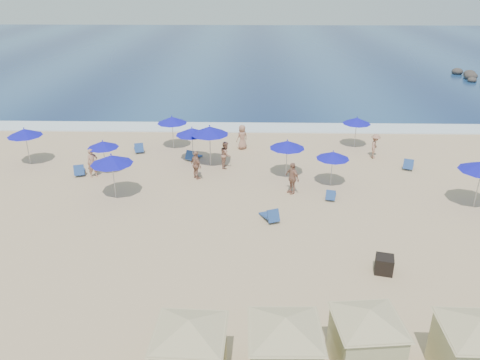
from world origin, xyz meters
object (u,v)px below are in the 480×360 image
cabana_1 (285,342)px  umbrella_6 (287,144)px  cabana_0 (190,344)px  umbrella_5 (210,130)px  beachgoer_1 (226,155)px  cabana_2 (367,332)px  umbrella_7 (333,155)px  trash_bin (384,265)px  umbrella_0 (24,132)px  umbrella_3 (111,160)px  beachgoer_4 (242,137)px  umbrella_8 (357,121)px  umbrella_4 (192,131)px  beachgoer_3 (375,146)px  umbrella_2 (172,120)px  beachgoer_0 (93,163)px  beachgoer_5 (196,165)px  umbrella_1 (103,144)px  cabana_3 (476,342)px  beachgoer_2 (292,178)px

cabana_1 → umbrella_6: size_ratio=1.80×
cabana_0 → umbrella_5: umbrella_5 is taller
beachgoer_1 → umbrella_6: bearing=-108.1°
cabana_2 → umbrella_7: 13.89m
trash_bin → umbrella_0: 23.02m
umbrella_5 → umbrella_6: umbrella_5 is taller
umbrella_3 → beachgoer_4: umbrella_3 is taller
umbrella_3 → umbrella_8: (14.80, 8.53, -0.31)m
umbrella_0 → umbrella_4: (10.53, 0.62, -0.06)m
umbrella_4 → beachgoer_3: umbrella_4 is taller
umbrella_2 → beachgoer_4: umbrella_2 is taller
beachgoer_0 → beachgoer_5: (6.27, -0.15, -0.01)m
umbrella_1 → trash_bin: bearing=-35.1°
cabana_2 → umbrella_0: size_ratio=1.64×
umbrella_5 → beachgoer_1: (1.01, -0.26, -1.50)m
cabana_3 → beachgoer_1: size_ratio=2.46×
umbrella_4 → umbrella_0: bearing=-176.6°
beachgoer_0 → umbrella_3: bearing=-88.3°
cabana_3 → umbrella_3: (-14.05, 12.35, 0.74)m
umbrella_3 → beachgoer_5: (4.18, 2.68, -1.37)m
umbrella_0 → beachgoer_0: 5.33m
umbrella_4 → beachgoer_2: size_ratio=1.31×
beachgoer_2 → beachgoer_3: 8.16m
cabana_3 → beachgoer_4: bearing=109.6°
umbrella_2 → beachgoer_3: (13.71, -1.59, -1.22)m
cabana_0 → beachgoer_2: size_ratio=2.31×
umbrella_4 → beachgoer_1: (2.20, -0.89, -1.22)m
umbrella_0 → umbrella_7: size_ratio=1.14×
umbrella_0 → beachgoer_5: 11.33m
umbrella_8 → beachgoer_0: bearing=-161.3°
beachgoer_0 → beachgoer_1: beachgoer_0 is taller
umbrella_4 → beachgoer_5: size_ratio=1.37×
umbrella_4 → cabana_2: bearing=-67.2°
beachgoer_1 → beachgoer_3: size_ratio=1.03×
umbrella_7 → beachgoer_5: umbrella_7 is taller
cabana_2 → umbrella_8: cabana_2 is taller
cabana_1 → beachgoer_4: 20.55m
trash_bin → cabana_0: 9.43m
cabana_0 → umbrella_2: 21.00m
cabana_0 → cabana_3: size_ratio=1.00×
umbrella_2 → beachgoer_3: 13.85m
cabana_0 → umbrella_8: (9.08, 21.17, 0.42)m
beachgoer_2 → cabana_0: bearing=-52.0°
beachgoer_1 → umbrella_3: bearing=130.7°
umbrella_0 → umbrella_5: (11.73, -0.01, 0.22)m
cabana_2 → beachgoer_3: cabana_2 is taller
cabana_0 → umbrella_0: 21.52m
beachgoer_2 → umbrella_3: bearing=-120.5°
umbrella_0 → umbrella_2: 9.41m
cabana_3 → umbrella_5: umbrella_5 is taller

